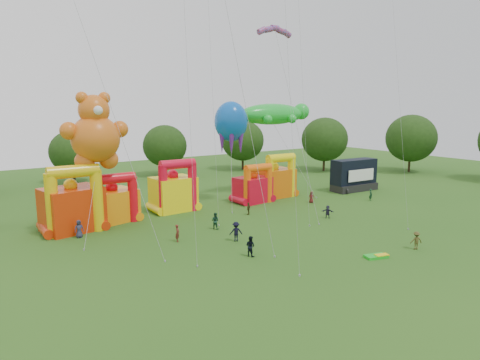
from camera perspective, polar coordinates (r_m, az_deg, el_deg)
ground at (r=34.25m, az=17.70°, el=-13.35°), size 160.00×160.00×0.00m
tree_ring at (r=31.81m, az=16.10°, el=-3.18°), size 123.56×125.66×12.07m
bouncy_castle_0 at (r=48.78m, az=-21.42°, el=-3.21°), size 6.49×5.60×7.26m
bouncy_castle_1 at (r=51.33m, az=-16.55°, el=-2.92°), size 5.85×5.14×5.78m
bouncy_castle_2 at (r=54.77m, az=-8.77°, el=-1.46°), size 5.33×4.38×6.69m
bouncy_castle_3 at (r=58.99m, az=1.81°, el=-0.97°), size 5.03×4.25×5.46m
bouncy_castle_4 at (r=62.73m, az=4.72°, el=-0.01°), size 5.34×4.34×6.43m
stage_trailer at (r=69.34m, az=14.95°, el=0.60°), size 7.79×3.27×4.97m
teddy_bear_kite at (r=46.51m, az=-18.97°, el=1.67°), size 7.13×9.30×14.75m
gecko_kite at (r=64.15m, az=5.96°, el=5.38°), size 15.27×9.76×13.63m
octopus_kite at (r=56.82m, az=-1.16°, el=3.47°), size 5.83×7.95×13.89m
parafoil_kites at (r=38.48m, az=-9.21°, el=8.52°), size 27.71×13.81×27.12m
diamond_kites at (r=43.78m, az=5.15°, el=13.90°), size 26.68×22.31×35.78m
folded_kite_bundle at (r=40.12m, az=17.76°, el=-9.65°), size 2.19×1.50×0.31m
spectator_0 at (r=46.47m, az=-20.67°, el=-6.12°), size 0.90×0.59×1.83m
spectator_1 at (r=42.74m, az=-8.34°, el=-7.02°), size 0.66×0.75×1.74m
spectator_2 at (r=46.56m, az=-3.33°, el=-5.46°), size 1.07×1.12×1.82m
spectator_3 at (r=42.39m, az=-0.54°, el=-6.89°), size 1.46×1.18×1.98m
spectator_4 at (r=52.48m, az=1.14°, el=-3.83°), size 0.96×0.80×1.53m
spectator_5 at (r=51.97m, az=11.61°, el=-4.17°), size 1.23×1.41×1.54m
spectator_6 at (r=59.53m, az=9.49°, el=-2.27°), size 0.93×0.84×1.59m
spectator_7 at (r=62.79m, az=17.03°, el=-1.90°), size 0.63×0.73×1.69m
spectator_8 at (r=38.40m, az=1.39°, el=-8.80°), size 0.96×1.08×1.85m
spectator_9 at (r=43.37m, az=22.44°, el=-7.46°), size 1.27×1.08×1.71m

